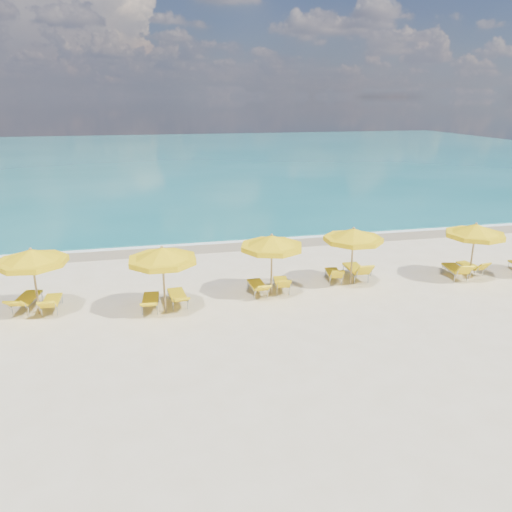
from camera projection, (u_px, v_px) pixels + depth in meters
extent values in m
plane|color=beige|center=(265.00, 297.00, 19.19)|extent=(120.00, 120.00, 0.00)
cube|color=#126569|center=(175.00, 157.00, 63.77)|extent=(120.00, 80.00, 0.30)
cube|color=tan|center=(231.00, 244.00, 26.07)|extent=(120.00, 2.60, 0.01)
cube|color=white|center=(228.00, 240.00, 26.81)|extent=(120.00, 1.20, 0.03)
cube|color=white|center=(119.00, 211.00, 33.71)|extent=(14.00, 0.36, 0.05)
cube|color=white|center=(288.00, 186.00, 43.18)|extent=(18.00, 0.30, 0.05)
cylinder|color=tan|center=(35.00, 283.00, 17.38)|extent=(0.07, 0.07, 2.36)
cone|color=yellow|center=(31.00, 256.00, 17.07)|extent=(2.98, 2.98, 0.47)
cylinder|color=yellow|center=(32.00, 262.00, 17.14)|extent=(3.00, 3.00, 0.19)
sphere|color=tan|center=(30.00, 249.00, 17.00)|extent=(0.10, 0.10, 0.10)
cylinder|color=tan|center=(164.00, 281.00, 17.51)|extent=(0.07, 0.07, 2.38)
cone|color=yellow|center=(162.00, 254.00, 17.21)|extent=(3.20, 3.20, 0.48)
cylinder|color=yellow|center=(163.00, 260.00, 17.28)|extent=(3.23, 3.23, 0.19)
sphere|color=tan|center=(162.00, 247.00, 17.14)|extent=(0.11, 0.11, 0.11)
cylinder|color=tan|center=(271.00, 266.00, 19.10)|extent=(0.07, 0.07, 2.36)
cone|color=yellow|center=(272.00, 241.00, 18.80)|extent=(2.62, 2.62, 0.47)
cylinder|color=yellow|center=(272.00, 247.00, 18.87)|extent=(2.65, 2.65, 0.19)
sphere|color=tan|center=(272.00, 235.00, 18.73)|extent=(0.10, 0.10, 0.10)
cylinder|color=tan|center=(352.00, 257.00, 20.19)|extent=(0.07, 0.07, 2.33)
cone|color=yellow|center=(353.00, 234.00, 19.89)|extent=(3.09, 3.09, 0.47)
cylinder|color=yellow|center=(353.00, 239.00, 19.96)|extent=(3.11, 3.11, 0.19)
sphere|color=tan|center=(354.00, 228.00, 19.81)|extent=(0.10, 0.10, 0.10)
cylinder|color=tan|center=(472.00, 252.00, 20.79)|extent=(0.07, 0.07, 2.35)
cone|color=yellow|center=(476.00, 229.00, 20.49)|extent=(2.76, 2.76, 0.47)
cylinder|color=yellow|center=(475.00, 235.00, 20.56)|extent=(2.78, 2.78, 0.19)
sphere|color=tan|center=(476.00, 224.00, 20.42)|extent=(0.10, 0.10, 0.10)
cube|color=yellow|center=(27.00, 298.00, 18.11)|extent=(0.86, 1.47, 0.08)
cube|color=yellow|center=(15.00, 304.00, 17.14)|extent=(0.71, 0.70, 0.42)
cube|color=yellow|center=(52.00, 300.00, 17.99)|extent=(0.57, 1.25, 0.08)
cube|color=yellow|center=(47.00, 305.00, 17.15)|extent=(0.56, 0.51, 0.42)
cube|color=yellow|center=(151.00, 299.00, 18.11)|extent=(0.67, 1.29, 0.08)
cube|color=yellow|center=(149.00, 305.00, 17.23)|extent=(0.60, 0.60, 0.34)
cube|color=yellow|center=(177.00, 294.00, 18.50)|extent=(0.68, 1.31, 0.08)
cube|color=yellow|center=(181.00, 300.00, 17.64)|extent=(0.61, 0.62, 0.34)
cube|color=yellow|center=(257.00, 284.00, 19.52)|extent=(0.58, 1.23, 0.07)
cube|color=yellow|center=(263.00, 288.00, 18.70)|extent=(0.56, 0.53, 0.38)
cube|color=yellow|center=(281.00, 282.00, 19.86)|extent=(0.68, 1.23, 0.07)
cube|color=yellow|center=(284.00, 284.00, 19.07)|extent=(0.58, 0.51, 0.44)
cube|color=yellow|center=(333.00, 273.00, 20.88)|extent=(0.72, 1.24, 0.07)
cube|color=yellow|center=(337.00, 274.00, 20.09)|extent=(0.59, 0.51, 0.45)
cube|color=yellow|center=(355.00, 268.00, 21.17)|extent=(0.69, 1.46, 0.09)
cube|color=yellow|center=(364.00, 270.00, 20.20)|extent=(0.66, 0.56, 0.55)
cube|color=yellow|center=(455.00, 268.00, 21.27)|extent=(0.80, 1.41, 0.08)
cube|color=yellow|center=(465.00, 270.00, 20.37)|extent=(0.66, 0.58, 0.51)
cube|color=yellow|center=(469.00, 265.00, 21.78)|extent=(0.64, 1.20, 0.07)
cube|color=yellow|center=(483.00, 267.00, 21.04)|extent=(0.56, 0.48, 0.44)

